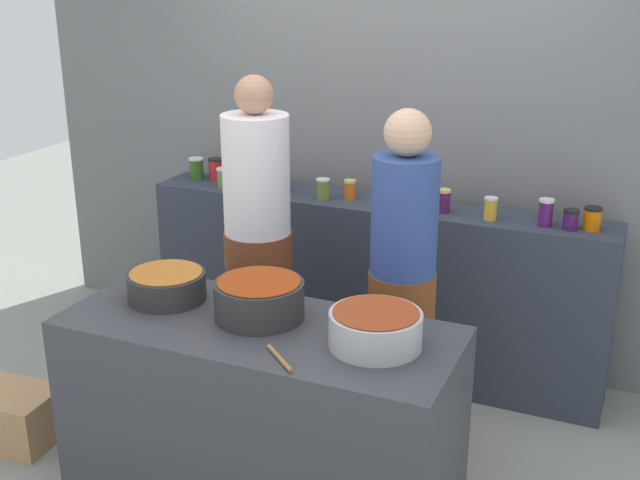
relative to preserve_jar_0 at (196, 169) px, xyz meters
The scene contains 23 objects.
ground 1.97m from the preserve_jar_0, 43.65° to the right, with size 12.00×12.00×0.00m, color gray.
storefront_wall 1.29m from the preserve_jar_0, 15.14° to the left, with size 4.80×0.12×3.00m, color slate.
display_shelf 1.32m from the preserve_jar_0, ahead, with size 2.70×0.36×1.04m, color #313746.
prep_table 1.97m from the preserve_jar_0, 50.36° to the right, with size 1.70×0.70×0.88m, color #3A3B42.
preserve_jar_0 is the anchor object (origin of this frame).
preserve_jar_1 0.12m from the preserve_jar_0, 17.61° to the left, with size 0.09×0.09×0.14m.
preserve_jar_2 0.26m from the preserve_jar_0, 21.18° to the right, with size 0.08×0.08×0.12m.
preserve_jar_3 0.63m from the preserve_jar_0, ahead, with size 0.08×0.08×0.13m.
preserve_jar_4 0.90m from the preserve_jar_0, ahead, with size 0.08×0.08×0.12m.
preserve_jar_5 1.04m from the preserve_jar_0, ahead, with size 0.07×0.07×0.11m.
preserve_jar_6 1.48m from the preserve_jar_0, ahead, with size 0.07×0.07×0.14m.
preserve_jar_7 1.60m from the preserve_jar_0, ahead, with size 0.07×0.07×0.13m.
preserve_jar_8 1.86m from the preserve_jar_0, ahead, with size 0.07×0.07×0.12m.
preserve_jar_9 2.14m from the preserve_jar_0, ahead, with size 0.08×0.08×0.14m.
preserve_jar_10 2.27m from the preserve_jar_0, ahead, with size 0.08×0.08×0.10m.
preserve_jar_11 2.37m from the preserve_jar_0, ahead, with size 0.09×0.09×0.12m.
cooking_pot_left 1.52m from the preserve_jar_0, 63.25° to the right, with size 0.35×0.35×0.13m.
cooking_pot_center 1.79m from the preserve_jar_0, 49.62° to the right, with size 0.39×0.39×0.17m.
cooking_pot_right 2.22m from the preserve_jar_0, 39.73° to the right, with size 0.37×0.37×0.15m.
wooden_spoon 2.20m from the preserve_jar_0, 49.95° to the right, with size 0.02×0.02×0.22m, color #9E703D.
cook_with_tongs 1.06m from the preserve_jar_0, 40.32° to the right, with size 0.36×0.36×1.81m.
cook_in_cap 1.77m from the preserve_jar_0, 24.42° to the right, with size 0.33×0.33×1.71m.
bread_crate 1.80m from the preserve_jar_0, 97.88° to the right, with size 0.45×0.33×0.27m, color tan.
Camera 1 is at (1.45, -2.97, 2.32)m, focal length 44.55 mm.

